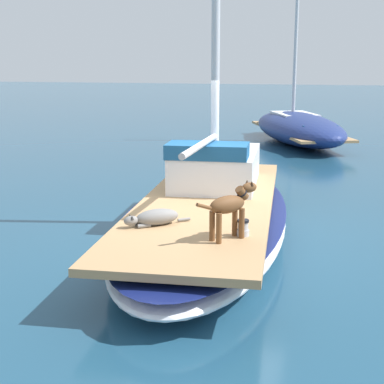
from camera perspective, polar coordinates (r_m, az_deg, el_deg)
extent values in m
plane|color=navy|center=(9.32, 1.48, -4.71)|extent=(120.00, 120.00, 0.00)
ellipsoid|color=white|center=(9.23, 1.49, -3.06)|extent=(3.03, 7.37, 0.56)
ellipsoid|color=navy|center=(9.19, 1.50, -1.98)|extent=(3.05, 7.40, 0.08)
cube|color=tan|center=(9.15, 1.50, -1.07)|extent=(2.54, 6.76, 0.10)
cylinder|color=silver|center=(8.78, 0.82, 4.66)|extent=(0.10, 2.20, 0.10)
cube|color=silver|center=(10.24, 2.46, 2.44)|extent=(1.56, 2.30, 0.60)
cube|color=navy|center=(9.42, 1.55, 4.12)|extent=(1.38, 0.80, 0.24)
ellipsoid|color=gray|center=(7.74, -3.46, -2.49)|extent=(0.63, 0.57, 0.22)
ellipsoid|color=gray|center=(7.63, -6.06, -2.85)|extent=(0.24, 0.23, 0.13)
cone|color=#2A2929|center=(7.57, -5.97, -2.54)|extent=(0.05, 0.05, 0.05)
cone|color=#2A2929|center=(7.66, -6.18, -2.37)|extent=(0.05, 0.05, 0.05)
cylinder|color=gray|center=(7.64, -4.77, -3.34)|extent=(0.18, 0.15, 0.06)
cylinder|color=gray|center=(7.75, -5.06, -3.11)|extent=(0.18, 0.15, 0.06)
cylinder|color=gray|center=(7.90, -0.80, -2.74)|extent=(0.17, 0.14, 0.04)
ellipsoid|color=brown|center=(7.04, 3.52, -1.25)|extent=(0.50, 0.54, 0.22)
cylinder|color=brown|center=(7.26, 4.27, -2.89)|extent=(0.07, 0.07, 0.38)
cylinder|color=brown|center=(7.17, 4.95, -3.12)|extent=(0.07, 0.07, 0.38)
cylinder|color=brown|center=(7.04, 2.01, -3.38)|extent=(0.07, 0.07, 0.38)
cylinder|color=brown|center=(6.94, 2.68, -3.62)|extent=(0.07, 0.07, 0.38)
cylinder|color=brown|center=(7.16, 4.98, -0.11)|extent=(0.20, 0.21, 0.19)
ellipsoid|color=brown|center=(7.22, 5.70, 0.45)|extent=(0.24, 0.25, 0.13)
cone|color=black|center=(7.24, 5.48, 0.98)|extent=(0.05, 0.05, 0.06)
cone|color=black|center=(7.18, 5.95, 0.86)|extent=(0.05, 0.05, 0.06)
torus|color=black|center=(7.16, 4.98, -0.11)|extent=(0.18, 0.18, 0.10)
cylinder|color=brown|center=(6.81, 1.19, -1.44)|extent=(0.18, 0.20, 0.12)
cylinder|color=#B7B7BC|center=(7.30, 5.08, -4.04)|extent=(0.16, 0.16, 0.08)
cylinder|color=#B7B7BC|center=(7.28, 5.09, -3.36)|extent=(0.13, 0.13, 0.10)
cylinder|color=black|center=(7.26, 5.10, -2.87)|extent=(0.15, 0.15, 0.03)
torus|color=beige|center=(8.28, -3.33, -2.08)|extent=(0.32, 0.32, 0.04)
ellipsoid|color=navy|center=(20.19, 10.52, 6.23)|extent=(4.53, 6.87, 1.05)
cube|color=tan|center=(20.20, 10.51, 6.01)|extent=(3.87, 6.09, 0.08)
cube|color=silver|center=(20.63, 10.11, 7.01)|extent=(1.88, 2.27, 0.52)
cube|color=navy|center=(19.11, 11.62, 6.24)|extent=(1.78, 2.23, 0.36)
cylinder|color=silver|center=(20.69, 10.29, 14.91)|extent=(0.12, 0.12, 6.29)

